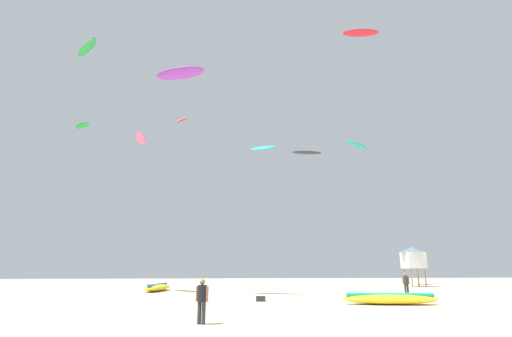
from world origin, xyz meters
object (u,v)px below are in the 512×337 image
kite_aloft_1 (180,73)px  kite_aloft_7 (361,33)px  kite_grounded_mid (157,287)px  cooler_box (261,299)px  kite_aloft_5 (83,125)px  kite_aloft_2 (263,148)px  person_midground (406,282)px  kite_aloft_4 (307,153)px  kite_aloft_8 (357,145)px  kite_aloft_3 (141,139)px  kite_aloft_6 (182,120)px  lifeguard_tower (413,257)px  kite_grounded_near (390,299)px  person_foreground (202,298)px  kite_aloft_0 (87,48)px

kite_aloft_1 → kite_aloft_7: kite_aloft_7 is taller
kite_grounded_mid → cooler_box: (8.03, -10.75, -0.15)m
kite_aloft_5 → kite_aloft_2: bearing=-26.0°
kite_aloft_1 → person_midground: bearing=-2.6°
kite_aloft_4 → kite_aloft_5: size_ratio=1.48×
kite_aloft_7 → kite_aloft_8: size_ratio=0.92×
kite_aloft_3 → kite_aloft_4: size_ratio=0.91×
person_midground → kite_aloft_6: 34.30m
lifeguard_tower → kite_aloft_1: kite_aloft_1 is taller
kite_aloft_3 → kite_aloft_2: bearing=-6.8°
kite_grounded_mid → kite_aloft_2: 16.45m
lifeguard_tower → kite_aloft_2: size_ratio=1.48×
kite_aloft_2 → kite_aloft_5: bearing=154.0°
kite_aloft_1 → kite_aloft_4: size_ratio=1.13×
kite_aloft_6 → kite_aloft_8: size_ratio=0.56×
kite_grounded_near → kite_aloft_3: bearing=139.0°
cooler_box → kite_aloft_8: (14.05, 19.26, 16.73)m
cooler_box → kite_aloft_1: size_ratio=0.12×
kite_aloft_2 → kite_grounded_mid: bearing=-173.8°
kite_aloft_4 → kite_aloft_3: bearing=-151.3°
kite_aloft_3 → kite_aloft_8: bearing=13.4°
cooler_box → kite_aloft_8: size_ratio=0.13×
lifeguard_tower → kite_aloft_7: bearing=-138.9°
kite_aloft_1 → kite_grounded_near: bearing=-29.8°
person_midground → kite_aloft_6: (-19.79, 19.35, 20.26)m
kite_grounded_near → kite_aloft_8: kite_aloft_8 is taller
person_foreground → kite_aloft_0: 30.71m
kite_grounded_mid → kite_aloft_8: kite_aloft_8 is taller
person_midground → cooler_box: bearing=-61.5°
person_foreground → kite_aloft_3: size_ratio=0.43×
kite_aloft_7 → kite_aloft_4: bearing=104.0°
kite_aloft_4 → kite_aloft_6: size_ratio=1.71×
kite_aloft_4 → kite_aloft_7: (3.38, -13.52, 9.68)m
kite_aloft_1 → kite_aloft_5: (-14.28, 17.40, 1.49)m
kite_aloft_1 → kite_aloft_3: (-4.74, 8.15, -3.20)m
person_midground → kite_aloft_5: (-32.16, 18.21, 18.65)m
person_foreground → kite_aloft_6: kite_aloft_6 is taller
kite_aloft_5 → kite_aloft_7: bearing=-19.9°
kite_aloft_2 → kite_aloft_0: bearing=-170.1°
cooler_box → kite_aloft_4: bearing=70.0°
kite_grounded_mid → person_midground: bearing=-18.2°
lifeguard_tower → kite_aloft_6: 33.00m
person_midground → kite_aloft_4: bearing=-164.3°
kite_aloft_0 → kite_aloft_1: kite_aloft_0 is taller
kite_aloft_6 → lifeguard_tower: bearing=-16.5°
kite_grounded_near → kite_aloft_6: 36.92m
kite_grounded_mid → kite_aloft_6: 24.55m
kite_grounded_near → cooler_box: bearing=160.0°
person_foreground → kite_aloft_2: kite_aloft_2 is taller
kite_aloft_8 → kite_aloft_7: bearing=-102.4°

